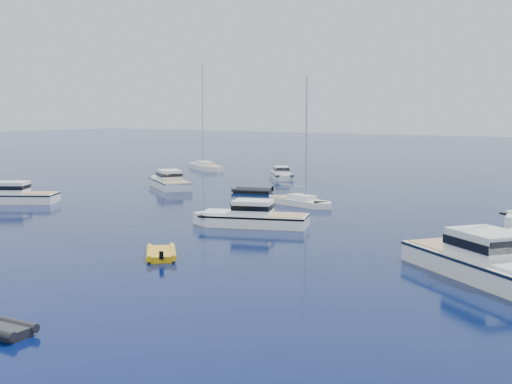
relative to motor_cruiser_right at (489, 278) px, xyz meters
The scene contains 10 objects.
motor_cruiser_right is the anchor object (origin of this frame).
motor_cruiser_left 44.90m from the motor_cruiser_right, behind, with size 2.95×9.65×2.53m, color white, non-canonical shape.
motor_cruiser_centre 20.00m from the motor_cruiser_right, 162.46° to the left, with size 2.89×9.45×2.48m, color white, non-canonical shape.
motor_cruiser_far_l 45.73m from the motor_cruiser_right, 152.44° to the left, with size 2.97×9.70×2.55m, color white, non-canonical shape.
motor_cruiser_horizon 50.78m from the motor_cruiser_right, 134.06° to the left, with size 2.27×7.43×1.95m, color white, non-canonical shape.
sailboat_centre 27.83m from the motor_cruiser_right, 140.95° to the left, with size 2.14×8.22×12.08m, color white, non-canonical shape.
sailboat_far_l 65.85m from the motor_cruiser_right, 141.18° to the left, with size 2.82×10.84×15.93m, color white, non-canonical shape.
tender_yellow 18.34m from the motor_cruiser_right, 161.95° to the right, with size 2.07×3.81×0.95m, color #EAB00D, non-canonical shape.
tender_grey_near 23.57m from the motor_cruiser_right, 124.69° to the right, with size 1.71×3.01×0.95m, color black, non-canonical shape.
tender_grey_far 37.73m from the motor_cruiser_right, 143.20° to the left, with size 2.30×4.32×0.95m, color black, non-canonical shape.
Camera 1 is at (27.22, -17.63, 8.68)m, focal length 46.86 mm.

